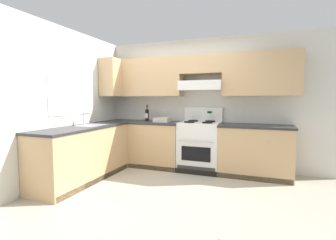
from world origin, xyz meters
name	(u,v)px	position (x,y,z in m)	size (l,w,h in m)	color
ground_plane	(152,189)	(0.00, 0.00, 0.00)	(7.04, 7.04, 0.00)	#B2AA99
wall_back	(202,93)	(0.41, 1.53, 1.48)	(4.68, 0.57, 2.55)	silver
wall_left	(75,100)	(-1.59, 0.23, 1.34)	(0.47, 4.00, 2.55)	silver
counter_back_run	(188,146)	(0.21, 1.24, 0.45)	(3.60, 0.65, 0.91)	tan
counter_left_run	(83,153)	(-1.24, 0.00, 0.46)	(0.63, 1.91, 1.13)	tan
stove	(200,146)	(0.44, 1.25, 0.48)	(0.76, 0.62, 1.20)	white
wine_bottle	(147,114)	(-0.71, 1.35, 1.05)	(0.08, 0.08, 0.34)	black
bowl	(162,120)	(-0.32, 1.23, 0.94)	(0.30, 0.25, 0.08)	beige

